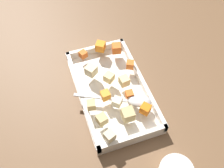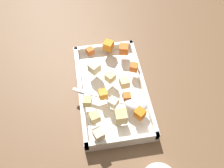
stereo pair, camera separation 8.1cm
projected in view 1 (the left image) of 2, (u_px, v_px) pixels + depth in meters
ground_plane at (113, 96)px, 0.84m from camera, size 4.00×4.00×0.00m
baking_dish at (112, 91)px, 0.84m from camera, size 0.38×0.21×0.04m
carrot_chunk_far_left at (83, 54)px, 0.88m from camera, size 0.03×0.03×0.02m
carrot_chunk_corner_nw at (105, 95)px, 0.78m from camera, size 0.03×0.03×0.03m
carrot_chunk_mid_left at (130, 65)px, 0.85m from camera, size 0.03×0.03×0.02m
carrot_chunk_corner_ne at (100, 46)px, 0.90m from camera, size 0.04×0.04×0.03m
carrot_chunk_near_left at (116, 48)px, 0.89m from camera, size 0.04×0.04×0.03m
carrot_chunk_corner_se at (129, 95)px, 0.78m from camera, size 0.02×0.02×0.02m
carrot_chunk_center at (145, 109)px, 0.75m from camera, size 0.04×0.04×0.03m
potato_chunk_under_handle at (91, 70)px, 0.83m from camera, size 0.04×0.04×0.03m
potato_chunk_mid_right at (110, 77)px, 0.82m from camera, size 0.04×0.04×0.03m
potato_chunk_far_right at (117, 102)px, 0.77m from camera, size 0.04×0.04×0.03m
potato_chunk_back_center at (91, 105)px, 0.76m from camera, size 0.03×0.03×0.03m
potato_chunk_near_spoon at (102, 119)px, 0.73m from camera, size 0.03×0.03×0.03m
potato_chunk_rim_edge at (110, 136)px, 0.70m from camera, size 0.03×0.03×0.03m
potato_chunk_corner_sw at (124, 81)px, 0.81m from camera, size 0.03×0.03×0.03m
potato_chunk_front_center at (128, 114)px, 0.74m from camera, size 0.03×0.03×0.03m
serving_spoon at (135, 100)px, 0.77m from camera, size 0.13×0.22×0.02m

